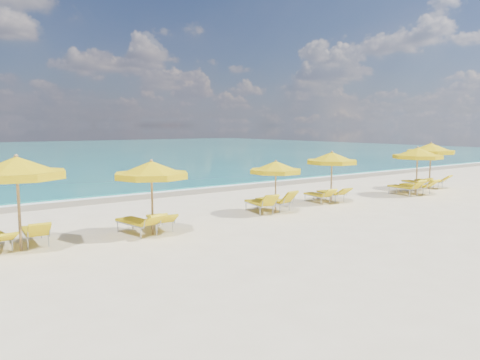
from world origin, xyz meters
TOP-DOWN VIEW (x-y plane):
  - ground_plane at (0.00, 0.00)m, footprint 120.00×120.00m
  - ocean at (0.00, 48.00)m, footprint 120.00×80.00m
  - wet_sand_band at (0.00, 7.40)m, footprint 120.00×2.60m
  - foam_line at (0.00, 8.20)m, footprint 120.00×1.20m
  - whitecap_near at (-6.00, 17.00)m, footprint 14.00×0.36m
  - whitecap_far at (8.00, 24.00)m, footprint 18.00×0.30m
  - umbrella_2 at (-8.53, -0.05)m, footprint 3.01×3.01m
  - umbrella_3 at (-4.81, -0.45)m, footprint 2.44×2.44m
  - umbrella_4 at (0.63, 0.03)m, footprint 2.69×2.69m
  - umbrella_5 at (4.23, 0.47)m, footprint 3.00×3.00m
  - umbrella_6 at (9.34, -0.38)m, footprint 2.91×2.91m
  - umbrella_7 at (11.91, 0.50)m, footprint 2.58×2.58m
  - lounger_2_right at (-8.05, 0.48)m, footprint 0.73×1.82m
  - lounger_3_left at (-5.17, -0.13)m, footprint 0.98×2.02m
  - lounger_3_right at (-4.28, 0.09)m, footprint 0.83×1.81m
  - lounger_4_left at (0.20, 0.47)m, footprint 0.94×1.89m
  - lounger_4_right at (1.02, 0.57)m, footprint 0.84×1.88m
  - lounger_5_left at (3.77, 0.82)m, footprint 0.71×1.71m
  - lounger_5_right at (4.64, 0.83)m, footprint 0.73×1.82m
  - lounger_6_left at (8.82, -0.04)m, footprint 0.75×1.88m
  - lounger_6_right at (9.82, -0.08)m, footprint 0.67×1.93m
  - lounger_7_left at (11.46, 1.10)m, footprint 0.85×1.79m
  - lounger_7_right at (12.38, 0.75)m, footprint 0.92×1.93m

SIDE VIEW (x-z plane):
  - ground_plane at x=0.00m, z-range 0.00..0.00m
  - ocean at x=0.00m, z-range -0.15..0.15m
  - wet_sand_band at x=0.00m, z-range -0.01..0.01m
  - foam_line at x=0.00m, z-range -0.01..0.01m
  - whitecap_near at x=-6.00m, z-range -0.03..0.03m
  - whitecap_far at x=8.00m, z-range -0.03..0.03m
  - lounger_7_left at x=11.46m, z-range -0.13..0.54m
  - lounger_5_left at x=3.77m, z-range -0.16..0.57m
  - lounger_3_right at x=-4.28m, z-range -0.13..0.55m
  - lounger_5_right at x=4.64m, z-range -0.15..0.57m
  - lounger_2_right at x=-8.05m, z-range -0.18..0.63m
  - lounger_7_right at x=12.38m, z-range -0.17..0.62m
  - lounger_4_left at x=0.20m, z-range -0.20..0.66m
  - lounger_6_left at x=8.82m, z-range -0.20..0.66m
  - lounger_6_right at x=9.82m, z-range -0.17..0.64m
  - lounger_4_right at x=1.02m, z-range -0.22..0.68m
  - lounger_3_left at x=-5.17m, z-range -0.17..0.64m
  - umbrella_4 at x=0.63m, z-range 0.73..2.81m
  - umbrella_5 at x=4.23m, z-range 0.81..3.10m
  - umbrella_3 at x=-4.81m, z-range 0.83..3.19m
  - umbrella_6 at x=9.34m, z-range 0.84..3.22m
  - umbrella_7 at x=11.91m, z-range 0.89..3.40m
  - umbrella_2 at x=-8.53m, z-range 0.93..3.56m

